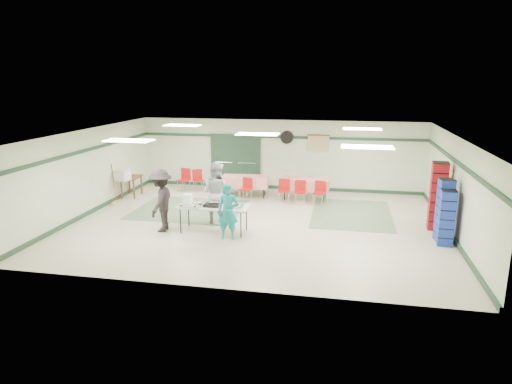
% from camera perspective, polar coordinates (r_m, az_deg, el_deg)
% --- Properties ---
extents(floor, '(11.00, 11.00, 0.00)m').
position_cam_1_polar(floor, '(13.79, 0.17, -3.88)').
color(floor, beige).
rests_on(floor, ground).
extents(ceiling, '(11.00, 11.00, 0.00)m').
position_cam_1_polar(ceiling, '(13.22, 0.18, 7.34)').
color(ceiling, white).
rests_on(ceiling, wall_back).
extents(wall_back, '(11.00, 0.00, 11.00)m').
position_cam_1_polar(wall_back, '(17.80, 2.91, 4.66)').
color(wall_back, beige).
rests_on(wall_back, floor).
extents(wall_front, '(11.00, 0.00, 11.00)m').
position_cam_1_polar(wall_front, '(9.21, -5.11, -4.31)').
color(wall_front, beige).
rests_on(wall_front, floor).
extents(wall_left, '(0.00, 9.00, 9.00)m').
position_cam_1_polar(wall_left, '(15.43, -20.34, 2.35)').
color(wall_left, beige).
rests_on(wall_left, floor).
extents(wall_right, '(0.00, 9.00, 9.00)m').
position_cam_1_polar(wall_right, '(13.55, 23.66, 0.52)').
color(wall_right, beige).
rests_on(wall_right, floor).
extents(trim_back, '(11.00, 0.06, 0.10)m').
position_cam_1_polar(trim_back, '(17.67, 2.93, 6.89)').
color(trim_back, '#1F3927').
rests_on(trim_back, wall_back).
extents(baseboard_back, '(11.00, 0.06, 0.12)m').
position_cam_1_polar(baseboard_back, '(18.03, 2.85, 0.60)').
color(baseboard_back, '#1F3927').
rests_on(baseboard_back, floor).
extents(trim_left, '(0.06, 9.00, 0.10)m').
position_cam_1_polar(trim_left, '(15.30, -20.46, 4.91)').
color(trim_left, '#1F3927').
rests_on(trim_left, wall_back).
extents(baseboard_left, '(0.06, 9.00, 0.12)m').
position_cam_1_polar(baseboard_left, '(15.71, -19.85, -2.27)').
color(baseboard_left, '#1F3927').
rests_on(baseboard_left, floor).
extents(trim_right, '(0.06, 9.00, 0.10)m').
position_cam_1_polar(trim_right, '(13.42, 23.83, 3.43)').
color(trim_right, '#1F3927').
rests_on(trim_right, wall_back).
extents(baseboard_right, '(0.06, 9.00, 0.12)m').
position_cam_1_polar(baseboard_right, '(13.88, 23.02, -4.66)').
color(baseboard_right, '#1F3927').
rests_on(baseboard_right, floor).
extents(green_patch_a, '(3.50, 3.00, 0.01)m').
position_cam_1_polar(green_patch_a, '(15.35, -8.33, -2.15)').
color(green_patch_a, '#617B5A').
rests_on(green_patch_a, floor).
extents(green_patch_b, '(2.50, 3.50, 0.01)m').
position_cam_1_polar(green_patch_b, '(15.01, 11.84, -2.68)').
color(green_patch_b, '#617B5A').
rests_on(green_patch_b, floor).
extents(double_door_left, '(0.90, 0.06, 2.10)m').
position_cam_1_polar(double_door_left, '(18.23, -4.00, 3.91)').
color(double_door_left, '#989B98').
rests_on(double_door_left, floor).
extents(double_door_right, '(0.90, 0.06, 2.10)m').
position_cam_1_polar(double_door_right, '(18.01, -1.07, 3.82)').
color(double_door_right, '#989B98').
rests_on(double_door_right, floor).
extents(door_frame, '(2.00, 0.03, 2.15)m').
position_cam_1_polar(door_frame, '(18.10, -2.58, 3.86)').
color(door_frame, '#1F3927').
rests_on(door_frame, floor).
extents(wall_fan, '(0.50, 0.10, 0.50)m').
position_cam_1_polar(wall_fan, '(17.60, 3.89, 6.85)').
color(wall_fan, black).
rests_on(wall_fan, wall_back).
extents(scroll_banner, '(0.80, 0.02, 0.60)m').
position_cam_1_polar(scroll_banner, '(17.52, 7.79, 6.06)').
color(scroll_banner, tan).
rests_on(scroll_banner, wall_back).
extents(serving_table, '(2.03, 0.85, 0.76)m').
position_cam_1_polar(serving_table, '(12.87, -5.34, -1.91)').
color(serving_table, '#B9B9B4').
rests_on(serving_table, floor).
extents(sheet_tray_right, '(0.54, 0.42, 0.02)m').
position_cam_1_polar(sheet_tray_right, '(12.70, -2.85, -1.84)').
color(sheet_tray_right, silver).
rests_on(sheet_tray_right, serving_table).
extents(sheet_tray_mid, '(0.57, 0.44, 0.02)m').
position_cam_1_polar(sheet_tray_mid, '(12.98, -5.83, -1.55)').
color(sheet_tray_mid, silver).
rests_on(sheet_tray_mid, serving_table).
extents(sheet_tray_left, '(0.58, 0.44, 0.02)m').
position_cam_1_polar(sheet_tray_left, '(12.89, -8.19, -1.72)').
color(sheet_tray_left, silver).
rests_on(sheet_tray_left, serving_table).
extents(baking_pan, '(0.44, 0.28, 0.08)m').
position_cam_1_polar(baking_pan, '(12.78, -5.54, -1.65)').
color(baking_pan, black).
rests_on(baking_pan, serving_table).
extents(foam_box_stack, '(0.25, 0.23, 0.28)m').
position_cam_1_polar(foam_box_stack, '(13.13, -8.51, -0.87)').
color(foam_box_stack, white).
rests_on(foam_box_stack, serving_table).
extents(volunteer_teal, '(0.59, 0.42, 1.53)m').
position_cam_1_polar(volunteer_teal, '(12.25, -3.53, -2.48)').
color(volunteer_teal, teal).
rests_on(volunteer_teal, floor).
extents(volunteer_grey, '(1.06, 0.93, 1.85)m').
position_cam_1_polar(volunteer_grey, '(13.63, -5.01, -0.09)').
color(volunteer_grey, '#98989D').
rests_on(volunteer_grey, floor).
extents(volunteer_dark, '(0.72, 1.19, 1.79)m').
position_cam_1_polar(volunteer_dark, '(13.12, -11.78, -1.05)').
color(volunteer_dark, black).
rests_on(volunteer_dark, floor).
extents(dining_table_a, '(1.72, 0.85, 0.77)m').
position_cam_1_polar(dining_table_a, '(16.43, 6.15, 1.03)').
color(dining_table_a, red).
rests_on(dining_table_a, floor).
extents(dining_table_b, '(1.74, 0.88, 0.77)m').
position_cam_1_polar(dining_table_b, '(16.75, -1.36, 1.36)').
color(dining_table_b, red).
rests_on(dining_table_b, floor).
extents(chair_a, '(0.40, 0.40, 0.81)m').
position_cam_1_polar(chair_a, '(15.90, 5.53, 0.33)').
color(chair_a, '#B4160E').
rests_on(chair_a, floor).
extents(chair_b, '(0.42, 0.42, 0.83)m').
position_cam_1_polar(chair_b, '(15.96, 3.52, 0.48)').
color(chair_b, '#B4160E').
rests_on(chair_b, floor).
extents(chair_c, '(0.44, 0.44, 0.81)m').
position_cam_1_polar(chair_c, '(15.85, 7.97, 0.23)').
color(chair_c, '#B4160E').
rests_on(chair_c, floor).
extents(chair_d, '(0.48, 0.48, 0.82)m').
position_cam_1_polar(chair_d, '(16.18, -1.21, 0.66)').
color(chair_d, '#B4160E').
rests_on(chair_d, floor).
extents(chair_loose_a, '(0.54, 0.54, 0.83)m').
position_cam_1_polar(chair_loose_a, '(17.72, -7.28, 1.76)').
color(chair_loose_a, '#B4160E').
rests_on(chair_loose_a, floor).
extents(chair_loose_b, '(0.51, 0.51, 0.89)m').
position_cam_1_polar(chair_loose_b, '(17.69, -8.93, 1.81)').
color(chair_loose_b, '#B4160E').
rests_on(chair_loose_b, floor).
extents(crate_stack_blue_a, '(0.40, 0.40, 1.70)m').
position_cam_1_polar(crate_stack_blue_a, '(13.06, 22.47, -2.11)').
color(crate_stack_blue_a, '#1A2E9F').
rests_on(crate_stack_blue_a, floor).
extents(crate_stack_red, '(0.46, 0.46, 1.97)m').
position_cam_1_polar(crate_stack_red, '(13.96, 21.76, -0.48)').
color(crate_stack_red, maroon).
rests_on(crate_stack_red, floor).
extents(crate_stack_blue_b, '(0.40, 0.40, 1.48)m').
position_cam_1_polar(crate_stack_blue_b, '(12.77, 22.71, -3.01)').
color(crate_stack_blue_b, '#1A2E9F').
rests_on(crate_stack_blue_b, floor).
extents(printer_table, '(0.65, 0.95, 0.74)m').
position_cam_1_polar(printer_table, '(17.33, -15.34, 1.54)').
color(printer_table, brown).
rests_on(printer_table, floor).
extents(office_printer, '(0.54, 0.49, 0.37)m').
position_cam_1_polar(office_printer, '(16.71, -16.37, 2.03)').
color(office_printer, silver).
rests_on(office_printer, printer_table).
extents(broom, '(0.04, 0.23, 1.40)m').
position_cam_1_polar(broom, '(16.38, -17.31, 1.02)').
color(broom, brown).
rests_on(broom, floor).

